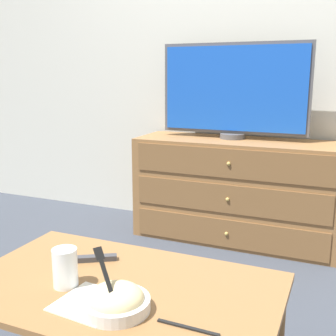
# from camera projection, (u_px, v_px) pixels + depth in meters

# --- Properties ---
(ground_plane) EXTENTS (12.00, 12.00, 0.00)m
(ground_plane) POSITION_uv_depth(u_px,v_px,m) (256.00, 228.00, 2.98)
(ground_plane) COLOR #383D47
(wall_back) EXTENTS (12.00, 0.05, 2.60)m
(wall_back) POSITION_uv_depth(u_px,v_px,m) (266.00, 37.00, 2.72)
(wall_back) COLOR silver
(wall_back) RESTS_ON ground_plane
(dresser) EXTENTS (1.30, 0.45, 0.66)m
(dresser) POSITION_uv_depth(u_px,v_px,m) (236.00, 190.00, 2.72)
(dresser) COLOR olive
(dresser) RESTS_ON ground_plane
(tv) EXTENTS (0.94, 0.16, 0.60)m
(tv) POSITION_uv_depth(u_px,v_px,m) (234.00, 90.00, 2.66)
(tv) COLOR #515156
(tv) RESTS_ON dresser
(coffee_table) EXTENTS (0.96, 0.58, 0.44)m
(coffee_table) POSITION_uv_depth(u_px,v_px,m) (120.00, 303.00, 1.28)
(coffee_table) COLOR olive
(coffee_table) RESTS_ON ground_plane
(takeout_bowl) EXTENTS (0.19, 0.19, 0.17)m
(takeout_bowl) POSITION_uv_depth(u_px,v_px,m) (116.00, 301.00, 1.13)
(takeout_bowl) COLOR silver
(takeout_bowl) RESTS_ON coffee_table
(drink_cup) EXTENTS (0.07, 0.07, 0.12)m
(drink_cup) POSITION_uv_depth(u_px,v_px,m) (65.00, 270.00, 1.25)
(drink_cup) COLOR beige
(drink_cup) RESTS_ON coffee_table
(napkin) EXTENTS (0.19, 0.19, 0.00)m
(napkin) POSITION_uv_depth(u_px,v_px,m) (90.00, 303.00, 1.17)
(napkin) COLOR silver
(napkin) RESTS_ON coffee_table
(knife) EXTENTS (0.17, 0.01, 0.01)m
(knife) POSITION_uv_depth(u_px,v_px,m) (188.00, 328.00, 1.05)
(knife) COLOR black
(knife) RESTS_ON coffee_table
(remote_control) EXTENTS (0.14, 0.10, 0.02)m
(remote_control) POSITION_uv_depth(u_px,v_px,m) (95.00, 258.00, 1.43)
(remote_control) COLOR #38383D
(remote_control) RESTS_ON coffee_table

